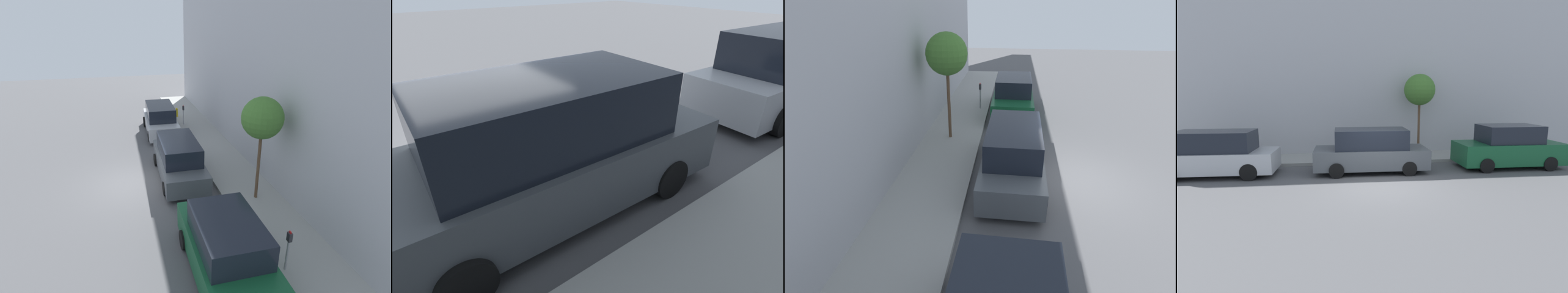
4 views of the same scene
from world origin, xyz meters
TOP-DOWN VIEW (x-y plane):
  - ground_plane at (0.00, 0.00)m, footprint 60.00×60.00m
  - sidewalk at (4.71, 0.00)m, footprint 2.43×32.00m
  - parked_suv_nearest at (2.20, -6.33)m, footprint 2.08×4.81m
  - parked_minivan_second at (2.13, 0.13)m, footprint 2.02×4.93m
  - parking_meter_near at (3.95, -6.67)m, footprint 0.11×0.15m
  - street_tree at (4.81, -2.75)m, footprint 1.62×1.62m

SIDE VIEW (x-z plane):
  - ground_plane at x=0.00m, z-range 0.00..0.00m
  - sidewalk at x=4.71m, z-range 0.00..0.15m
  - parked_minivan_second at x=2.13m, z-range -0.03..1.87m
  - parked_suv_nearest at x=2.20m, z-range -0.06..1.92m
  - parking_meter_near at x=3.95m, z-range 0.31..1.68m
  - street_tree at x=4.81m, z-range 1.45..5.73m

